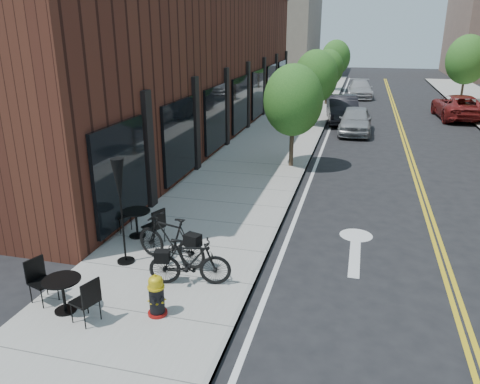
% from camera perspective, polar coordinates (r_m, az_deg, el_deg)
% --- Properties ---
extents(ground, '(120.00, 120.00, 0.00)m').
position_cam_1_polar(ground, '(9.89, 1.60, -11.80)').
color(ground, black).
rests_on(ground, ground).
extents(sidewalk_near, '(4.00, 70.00, 0.12)m').
position_cam_1_polar(sidewalk_near, '(19.33, 2.54, 4.18)').
color(sidewalk_near, '#9E9B93').
rests_on(sidewalk_near, ground).
extents(building_near, '(5.00, 28.00, 7.00)m').
position_cam_1_polar(building_near, '(23.83, -6.23, 15.37)').
color(building_near, '#441F15').
rests_on(building_near, ground).
extents(bg_building_left, '(8.00, 14.00, 10.00)m').
position_cam_1_polar(bg_building_left, '(57.11, 4.91, 19.18)').
color(bg_building_left, '#726656').
rests_on(bg_building_left, ground).
extents(tree_near_a, '(2.20, 2.20, 3.81)m').
position_cam_1_polar(tree_near_a, '(17.61, 6.50, 11.04)').
color(tree_near_a, '#382B1E').
rests_on(tree_near_a, sidewalk_near).
extents(tree_near_b, '(2.30, 2.30, 3.98)m').
position_cam_1_polar(tree_near_b, '(25.49, 9.23, 13.72)').
color(tree_near_b, '#382B1E').
rests_on(tree_near_b, sidewalk_near).
extents(tree_near_c, '(2.10, 2.10, 3.67)m').
position_cam_1_polar(tree_near_c, '(33.45, 10.66, 14.61)').
color(tree_near_c, '#382B1E').
rests_on(tree_near_c, sidewalk_near).
extents(tree_near_d, '(2.40, 2.40, 4.11)m').
position_cam_1_polar(tree_near_d, '(41.39, 11.59, 15.77)').
color(tree_near_d, '#382B1E').
rests_on(tree_near_d, sidewalk_near).
extents(tree_far_c, '(2.80, 2.80, 4.62)m').
position_cam_1_polar(tree_far_c, '(36.93, 25.93, 14.31)').
color(tree_far_c, '#382B1E').
rests_on(tree_far_c, sidewalk_far).
extents(fire_hydrant, '(0.46, 0.46, 0.82)m').
position_cam_1_polar(fire_hydrant, '(8.85, -10.14, -12.34)').
color(fire_hydrant, maroon).
rests_on(fire_hydrant, sidewalk_near).
extents(bicycle_left, '(1.94, 1.05, 1.12)m').
position_cam_1_polar(bicycle_left, '(10.53, -8.46, -5.76)').
color(bicycle_left, black).
rests_on(bicycle_left, sidewalk_near).
extents(bicycle_right, '(1.75, 0.84, 1.01)m').
position_cam_1_polar(bicycle_right, '(9.65, -6.14, -8.48)').
color(bicycle_right, black).
rests_on(bicycle_right, sidewalk_near).
extents(bistro_set_b, '(1.65, 0.89, 0.87)m').
position_cam_1_polar(bistro_set_b, '(9.37, -20.78, -11.14)').
color(bistro_set_b, black).
rests_on(bistro_set_b, sidewalk_near).
extents(bistro_set_c, '(1.69, 1.03, 0.90)m').
position_cam_1_polar(bistro_set_c, '(12.03, -12.52, -3.31)').
color(bistro_set_c, black).
rests_on(bistro_set_c, sidewalk_near).
extents(patio_umbrella, '(0.39, 0.39, 2.42)m').
position_cam_1_polar(patio_umbrella, '(10.33, -14.48, 0.32)').
color(patio_umbrella, black).
rests_on(patio_umbrella, sidewalk_near).
extents(parked_car_a, '(1.62, 3.97, 1.35)m').
position_cam_1_polar(parked_car_a, '(24.79, 13.88, 8.48)').
color(parked_car_a, gray).
rests_on(parked_car_a, ground).
extents(parked_car_b, '(2.17, 4.70, 1.49)m').
position_cam_1_polar(parked_car_b, '(27.66, 12.37, 9.83)').
color(parked_car_b, black).
rests_on(parked_car_b, ground).
extents(parked_car_c, '(2.07, 4.58, 1.30)m').
position_cam_1_polar(parked_car_c, '(38.18, 14.41, 12.06)').
color(parked_car_c, '#A4A4A8').
rests_on(parked_car_c, ground).
extents(parked_car_far, '(2.69, 5.29, 1.43)m').
position_cam_1_polar(parked_car_far, '(30.92, 25.09, 9.39)').
color(parked_car_far, maroon).
rests_on(parked_car_far, ground).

